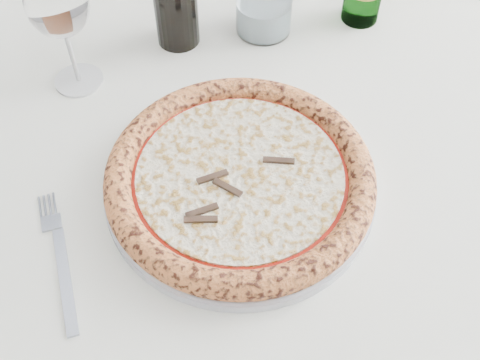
# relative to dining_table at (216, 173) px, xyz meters

# --- Properties ---
(dining_table) EXTENTS (1.59, 1.04, 0.76)m
(dining_table) POSITION_rel_dining_table_xyz_m (0.00, 0.00, 0.00)
(dining_table) COLOR brown
(dining_table) RESTS_ON floor
(plate) EXTENTS (0.34, 0.34, 0.02)m
(plate) POSITION_rel_dining_table_xyz_m (0.00, -0.10, 0.09)
(plate) COLOR silver
(plate) RESTS_ON dining_table
(pizza) EXTENTS (0.34, 0.34, 0.04)m
(pizza) POSITION_rel_dining_table_xyz_m (-0.00, -0.10, 0.11)
(pizza) COLOR tan
(pizza) RESTS_ON plate
(fork) EXTENTS (0.03, 0.20, 0.00)m
(fork) POSITION_rel_dining_table_xyz_m (-0.24, -0.12, 0.09)
(fork) COLOR #939AAB
(fork) RESTS_ON dining_table
(wine_glass) EXTENTS (0.08, 0.08, 0.19)m
(wine_glass) POSITION_rel_dining_table_xyz_m (-0.15, 0.17, 0.22)
(wine_glass) COLOR silver
(wine_glass) RESTS_ON dining_table
(tumbler) EXTENTS (0.09, 0.09, 0.10)m
(tumbler) POSITION_rel_dining_table_xyz_m (0.15, 0.19, 0.13)
(tumbler) COLOR white
(tumbler) RESTS_ON dining_table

